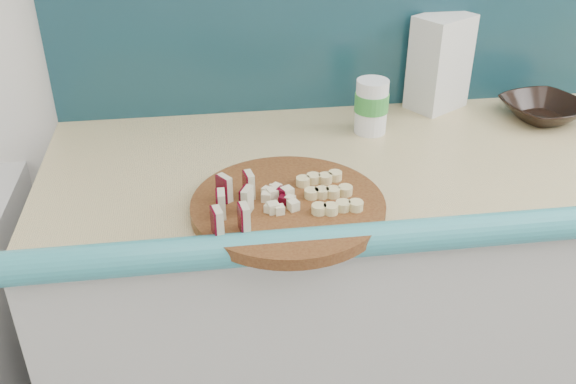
# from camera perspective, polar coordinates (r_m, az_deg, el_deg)

# --- Properties ---
(kitchen_counter) EXTENTS (2.20, 0.63, 0.91)m
(kitchen_counter) POSITION_cam_1_polar(r_m,az_deg,el_deg) (1.77, 19.33, -9.29)
(kitchen_counter) COLOR beige
(kitchen_counter) RESTS_ON ground
(cutting_board) EXTENTS (0.40, 0.40, 0.02)m
(cutting_board) POSITION_cam_1_polar(r_m,az_deg,el_deg) (1.18, -0.00, -1.30)
(cutting_board) COLOR #451F0E
(cutting_board) RESTS_ON kitchen_counter
(apple_wedges) EXTENTS (0.08, 0.15, 0.05)m
(apple_wedges) POSITION_cam_1_polar(r_m,az_deg,el_deg) (1.13, -4.86, -0.93)
(apple_wedges) COLOR beige
(apple_wedges) RESTS_ON cutting_board
(apple_chunks) EXTENTS (0.06, 0.06, 0.02)m
(apple_chunks) POSITION_cam_1_polar(r_m,az_deg,el_deg) (1.16, -1.08, -0.61)
(apple_chunks) COLOR beige
(apple_chunks) RESTS_ON cutting_board
(banana_slices) EXTENTS (0.10, 0.14, 0.02)m
(banana_slices) POSITION_cam_1_polar(r_m,az_deg,el_deg) (1.19, 3.59, -0.01)
(banana_slices) COLOR #E1CD89
(banana_slices) RESTS_ON cutting_board
(brown_bowl) EXTENTS (0.23, 0.23, 0.05)m
(brown_bowl) POSITION_cam_1_polar(r_m,az_deg,el_deg) (1.66, 21.74, 6.81)
(brown_bowl) COLOR black
(brown_bowl) RESTS_ON kitchen_counter
(flour_bag) EXTENTS (0.16, 0.15, 0.23)m
(flour_bag) POSITION_cam_1_polar(r_m,az_deg,el_deg) (1.62, 13.35, 11.14)
(flour_bag) COLOR silver
(flour_bag) RESTS_ON kitchen_counter
(canister) EXTENTS (0.08, 0.08, 0.13)m
(canister) POSITION_cam_1_polar(r_m,az_deg,el_deg) (1.47, 7.42, 7.65)
(canister) COLOR white
(canister) RESTS_ON kitchen_counter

